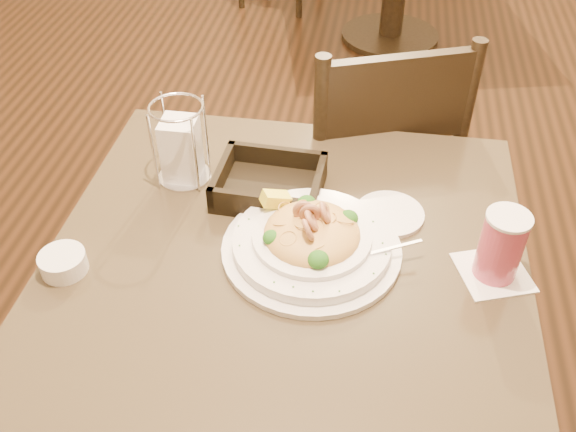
# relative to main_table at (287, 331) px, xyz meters

# --- Properties ---
(main_table) EXTENTS (0.90, 0.90, 0.72)m
(main_table) POSITION_rel_main_table_xyz_m (0.00, 0.00, 0.00)
(main_table) COLOR black
(main_table) RESTS_ON ground
(dining_chair_near) EXTENTS (0.54, 0.54, 0.93)m
(dining_chair_near) POSITION_rel_main_table_xyz_m (0.14, 0.59, 0.00)
(dining_chair_near) COLOR black
(dining_chair_near) RESTS_ON ground
(pasta_bowl) EXTENTS (0.37, 0.34, 0.11)m
(pasta_bowl) POSITION_rel_main_table_xyz_m (0.04, 0.02, 0.26)
(pasta_bowl) COLOR white
(pasta_bowl) RESTS_ON main_table
(drink_glass) EXTENTS (0.16, 0.16, 0.14)m
(drink_glass) POSITION_rel_main_table_xyz_m (0.38, 0.01, 0.30)
(drink_glass) COLOR white
(drink_glass) RESTS_ON main_table
(bread_basket) EXTENTS (0.22, 0.19, 0.06)m
(bread_basket) POSITION_rel_main_table_xyz_m (-0.06, 0.18, 0.25)
(bread_basket) COLOR black
(bread_basket) RESTS_ON main_table
(napkin_caddy) EXTENTS (0.11, 0.11, 0.18)m
(napkin_caddy) POSITION_rel_main_table_xyz_m (-0.25, 0.20, 0.30)
(napkin_caddy) COLOR silver
(napkin_caddy) RESTS_ON main_table
(side_plate) EXTENTS (0.16, 0.16, 0.01)m
(side_plate) POSITION_rel_main_table_xyz_m (0.19, 0.14, 0.23)
(side_plate) COLOR white
(side_plate) RESTS_ON main_table
(butter_ramekin) EXTENTS (0.11, 0.11, 0.04)m
(butter_ramekin) POSITION_rel_main_table_xyz_m (-0.40, -0.10, 0.25)
(butter_ramekin) COLOR white
(butter_ramekin) RESTS_ON main_table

